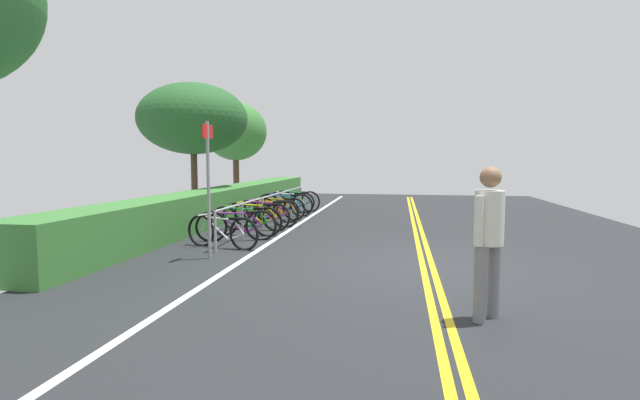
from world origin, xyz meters
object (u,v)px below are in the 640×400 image
object	(u,v)px
bicycle_5	(271,211)
bicycle_8	(289,202)
bicycle_2	(246,221)
tree_far_right	(236,132)
bicycle_3	(256,216)
pedestrian	(489,232)
bicycle_9	(297,201)
bike_rack	(271,202)
bicycle_1	(237,226)
sign_post_near	(208,177)
tree_mid	(193,119)
bicycle_0	(222,232)
bicycle_6	(279,208)
bicycle_4	(266,213)
bicycle_7	(285,205)

from	to	relation	value
bicycle_5	bicycle_8	bearing A→B (deg)	0.67
bicycle_2	tree_far_right	xyz separation A→B (m)	(10.28, 3.94, 2.72)
bicycle_3	pedestrian	xyz separation A→B (m)	(-5.96, -4.57, 0.64)
bicycle_9	pedestrian	world-z (taller)	pedestrian
bike_rack	bicycle_1	world-z (taller)	bike_rack
bicycle_2	sign_post_near	size ratio (longest dim) A/B	0.72
bike_rack	bicycle_5	world-z (taller)	bike_rack
tree_mid	bike_rack	bearing A→B (deg)	-118.80
bicycle_0	pedestrian	size ratio (longest dim) A/B	0.99
bicycle_6	bicycle_9	size ratio (longest dim) A/B	0.96
bicycle_3	sign_post_near	bearing A→B (deg)	-176.68
bicycle_6	bicycle_8	size ratio (longest dim) A/B	0.97
bicycle_2	pedestrian	bearing A→B (deg)	-138.35
bicycle_3	sign_post_near	world-z (taller)	sign_post_near
bicycle_0	bike_rack	bearing A→B (deg)	-0.75
sign_post_near	bicycle_4	bearing A→B (deg)	1.61
bicycle_1	tree_far_right	distance (m)	12.02
bicycle_0	tree_mid	size ratio (longest dim) A/B	0.40
bicycle_0	bicycle_3	bearing A→B (deg)	0.95
bicycle_4	bicycle_2	bearing A→B (deg)	177.31
bicycle_4	sign_post_near	distance (m)	4.20
bicycle_0	bicycle_6	world-z (taller)	bicycle_6
bicycle_5	bicycle_7	xyz separation A→B (m)	(1.47, -0.03, 0.03)
bicycle_4	bicycle_5	size ratio (longest dim) A/B	1.09
tree_mid	bicycle_4	bearing A→B (deg)	-125.05
bicycle_9	pedestrian	distance (m)	11.45
bike_rack	bicycle_5	bearing A→B (deg)	14.42
bicycle_7	tree_mid	size ratio (longest dim) A/B	0.43
bicycle_1	sign_post_near	world-z (taller)	sign_post_near
pedestrian	bicycle_0	bearing A→B (deg)	51.84
bicycle_7	bicycle_8	distance (m)	0.85
bicycle_0	tree_mid	bearing A→B (deg)	29.84
bicycle_5	bike_rack	bearing A→B (deg)	-165.58
bike_rack	bicycle_1	xyz separation A→B (m)	(-2.65, 0.04, -0.29)
bike_rack	bicycle_6	bearing A→B (deg)	2.51
sign_post_near	pedestrian	bearing A→B (deg)	-120.18
bicycle_3	sign_post_near	xyz separation A→B (m)	(-3.42, -0.20, 1.13)
bicycle_1	tree_far_right	world-z (taller)	tree_far_right
bicycle_3	bicycle_4	bearing A→B (deg)	-7.66
pedestrian	bicycle_9	bearing A→B (deg)	23.22
bicycle_6	bicycle_3	bearing A→B (deg)	178.99
bike_rack	bicycle_9	size ratio (longest dim) A/B	4.62
bicycle_5	tree_far_right	xyz separation A→B (m)	(7.93, 3.90, 2.74)
bicycle_8	tree_mid	distance (m)	4.09
bicycle_4	tree_far_right	bearing A→B (deg)	24.46
bicycle_2	sign_post_near	world-z (taller)	sign_post_near
bicycle_4	bicycle_9	xyz separation A→B (m)	(3.92, 0.03, -0.00)
bicycle_1	tree_mid	distance (m)	5.88
bike_rack	tree_far_right	bearing A→B (deg)	25.62
bicycle_3	pedestrian	bearing A→B (deg)	-142.54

